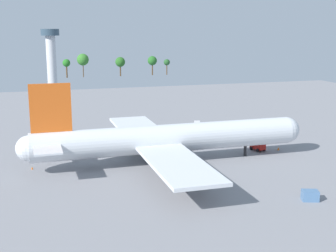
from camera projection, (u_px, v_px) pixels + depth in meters
name	position (u px, v px, depth m)	size (l,w,h in m)	color
ground_plane	(168.00, 163.00, 108.10)	(272.18, 272.18, 0.00)	gray
cargo_airplane	(167.00, 139.00, 106.80)	(68.05, 62.48, 19.58)	silver
catering_truck	(258.00, 146.00, 118.25)	(3.32, 4.27, 2.50)	#B21E19
baggage_tug	(194.00, 125.00, 143.10)	(5.15, 3.55, 2.57)	silver
cargo_container_fore	(310.00, 195.00, 84.44)	(3.46, 2.94, 1.91)	#4C729E
safety_cone_nose	(278.00, 149.00, 119.07)	(0.56, 0.56, 0.80)	orange
safety_cone_tail	(32.00, 168.00, 102.98)	(0.42, 0.42, 0.61)	orange
control_tower	(51.00, 51.00, 254.08)	(10.01, 10.01, 29.98)	silver
tree_line_backdrop	(83.00, 61.00, 287.84)	(116.62, 7.38, 14.73)	#51381E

